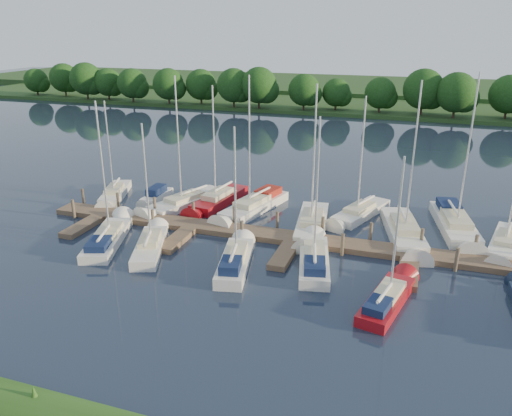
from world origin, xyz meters
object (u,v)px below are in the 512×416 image
(dock, at_px, (293,242))
(sailboat_n_5, at_px, (311,226))
(motorboat, at_px, (156,197))
(sailboat_s_2, at_px, (235,262))
(sailboat_n_0, at_px, (115,195))

(dock, height_order, sailboat_n_5, sailboat_n_5)
(dock, height_order, motorboat, motorboat)
(sailboat_s_2, bearing_deg, sailboat_n_0, 136.25)
(sailboat_n_0, height_order, sailboat_n_5, sailboat_n_5)
(sailboat_n_0, bearing_deg, dock, 144.88)
(sailboat_n_0, xyz_separation_m, motorboat, (3.86, 0.63, 0.05))
(sailboat_s_2, bearing_deg, dock, 47.23)
(sailboat_n_5, distance_m, sailboat_s_2, 8.35)
(motorboat, xyz_separation_m, sailboat_s_2, (11.30, -9.92, 0.02))
(sailboat_n_5, bearing_deg, dock, 70.70)
(dock, height_order, sailboat_s_2, sailboat_s_2)
(motorboat, relative_size, sailboat_n_5, 0.40)
(sailboat_s_2, bearing_deg, motorboat, 126.49)
(dock, xyz_separation_m, sailboat_n_5, (0.65, 3.18, 0.08))
(sailboat_n_0, relative_size, motorboat, 2.01)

